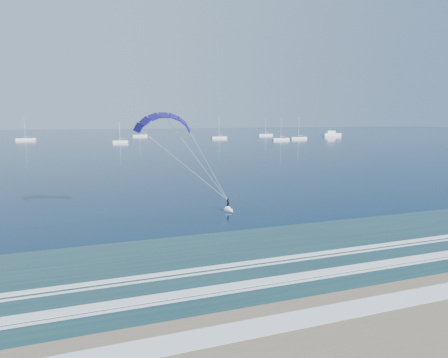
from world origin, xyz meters
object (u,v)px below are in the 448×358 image
at_px(sailboat_3, 120,142).
at_px(sailboat_7, 265,135).
at_px(sailboat_4, 140,136).
at_px(sailboat_6, 298,138).
at_px(sailboat_8, 281,139).
at_px(sailboat_2, 25,139).
at_px(kitesurfer_rig, 197,159).
at_px(sailboat_5, 219,137).
at_px(motor_yacht, 331,134).

bearing_deg(sailboat_3, sailboat_7, 25.41).
bearing_deg(sailboat_4, sailboat_7, -11.37).
height_order(sailboat_6, sailboat_8, sailboat_6).
bearing_deg(sailboat_2, sailboat_4, 21.44).
bearing_deg(sailboat_3, sailboat_8, -3.53).
distance_m(kitesurfer_rig, sailboat_5, 191.15).
xyz_separation_m(sailboat_2, sailboat_8, (132.68, -45.30, -0.01)).
height_order(sailboat_4, sailboat_5, sailboat_4).
bearing_deg(motor_yacht, sailboat_3, -168.69).
distance_m(sailboat_2, sailboat_5, 107.83).
relative_size(kitesurfer_rig, sailboat_3, 1.44).
height_order(motor_yacht, sailboat_8, sailboat_8).
height_order(sailboat_3, sailboat_5, sailboat_5).
bearing_deg(kitesurfer_rig, sailboat_8, 58.74).
relative_size(kitesurfer_rig, sailboat_8, 1.21).
bearing_deg(sailboat_6, sailboat_7, 88.39).
bearing_deg(sailboat_4, sailboat_6, -37.70).
xyz_separation_m(kitesurfer_rig, sailboat_6, (106.90, 157.90, -6.49)).
relative_size(sailboat_2, sailboat_7, 0.99).
bearing_deg(sailboat_6, motor_yacht, 32.90).
xyz_separation_m(sailboat_5, sailboat_7, (42.86, 25.32, -0.00)).
bearing_deg(sailboat_7, sailboat_4, 168.63).
bearing_deg(sailboat_7, sailboat_3, -154.59).
bearing_deg(sailboat_2, sailboat_7, 3.40).
height_order(sailboat_4, sailboat_7, sailboat_7).
xyz_separation_m(motor_yacht, sailboat_5, (-82.68, -5.00, -0.74)).
relative_size(sailboat_4, sailboat_6, 0.94).
xyz_separation_m(sailboat_2, sailboat_5, (106.57, -16.44, -0.00)).
height_order(sailboat_4, sailboat_6, sailboat_6).
bearing_deg(sailboat_4, motor_yacht, -16.73).
bearing_deg(sailboat_6, sailboat_4, 142.30).
relative_size(kitesurfer_rig, motor_yacht, 1.11).
relative_size(sailboat_3, sailboat_5, 0.81).
bearing_deg(sailboat_7, sailboat_5, -149.42).
distance_m(kitesurfer_rig, sailboat_6, 190.79).
xyz_separation_m(sailboat_2, sailboat_3, (46.56, -39.98, -0.01)).
bearing_deg(sailboat_3, sailboat_6, 1.09).
relative_size(motor_yacht, sailboat_7, 1.02).
height_order(sailboat_5, sailboat_6, sailboat_6).
relative_size(sailboat_3, sailboat_8, 0.84).
xyz_separation_m(kitesurfer_rig, motor_yacht, (148.04, 184.51, -5.76)).
xyz_separation_m(sailboat_7, sailboat_8, (-16.76, -54.18, -0.01)).
xyz_separation_m(sailboat_2, sailboat_7, (149.43, 8.89, -0.00)).
distance_m(sailboat_3, sailboat_8, 86.28).
xyz_separation_m(sailboat_5, sailboat_8, (26.10, -28.86, -0.01)).
bearing_deg(sailboat_2, kitesurfer_rig, -78.12).
xyz_separation_m(sailboat_3, sailboat_7, (102.87, 48.87, 0.01)).
distance_m(sailboat_3, sailboat_7, 113.89).
bearing_deg(motor_yacht, sailboat_6, -147.10).
height_order(sailboat_3, sailboat_6, sailboat_6).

